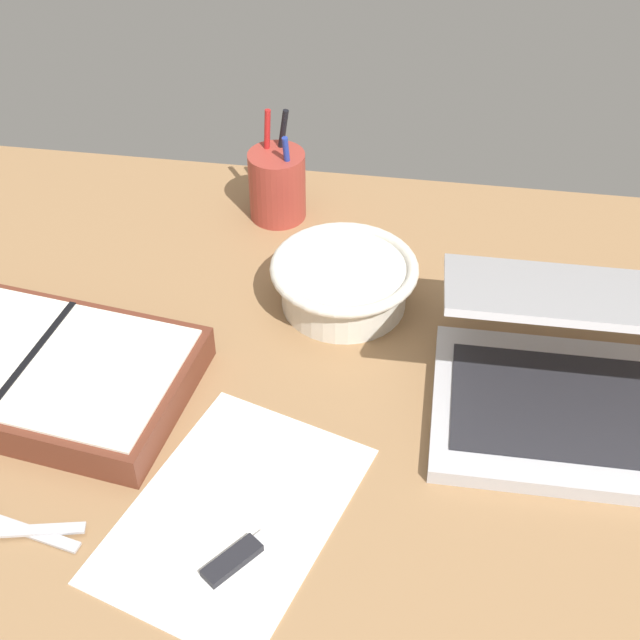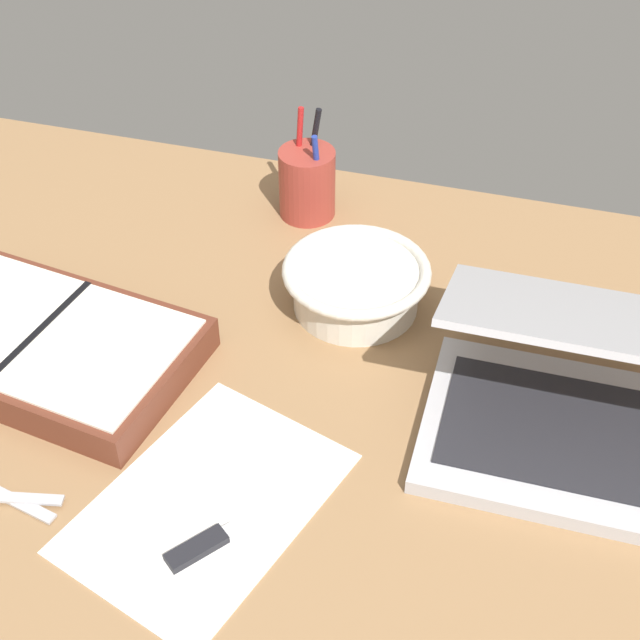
# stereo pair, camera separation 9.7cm
# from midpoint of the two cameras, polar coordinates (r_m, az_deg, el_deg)

# --- Properties ---
(desk_top) EXTENTS (1.40, 1.00, 0.02)m
(desk_top) POSITION_cam_midpoint_polar(r_m,az_deg,el_deg) (0.97, -5.36, -6.91)
(desk_top) COLOR #936D47
(desk_top) RESTS_ON ground
(laptop) EXTENTS (0.33, 0.28, 0.17)m
(laptop) POSITION_cam_midpoint_polar(r_m,az_deg,el_deg) (0.97, 14.35, -3.44)
(laptop) COLOR #B7B7BC
(laptop) RESTS_ON desk_top
(bowl) EXTENTS (0.18, 0.18, 0.06)m
(bowl) POSITION_cam_midpoint_polar(r_m,az_deg,el_deg) (1.08, -1.03, 2.41)
(bowl) COLOR silver
(bowl) RESTS_ON desk_top
(pen_cup) EXTENTS (0.08, 0.08, 0.15)m
(pen_cup) POSITION_cam_midpoint_polar(r_m,az_deg,el_deg) (1.23, -5.04, 8.56)
(pen_cup) COLOR #9E382D
(pen_cup) RESTS_ON desk_top
(planner) EXTENTS (0.37, 0.25, 0.04)m
(planner) POSITION_cam_midpoint_polar(r_m,az_deg,el_deg) (1.05, -20.32, -3.16)
(planner) COLOR brown
(planner) RESTS_ON desk_top
(paper_sheet_front) EXTENTS (0.26, 0.31, 0.00)m
(paper_sheet_front) POSITION_cam_midpoint_polar(r_m,az_deg,el_deg) (0.89, -8.72, -12.28)
(paper_sheet_front) COLOR white
(paper_sheet_front) RESTS_ON desk_top
(usb_drive) EXTENTS (0.06, 0.07, 0.01)m
(usb_drive) POSITION_cam_midpoint_polar(r_m,az_deg,el_deg) (0.86, -8.87, -15.09)
(usb_drive) COLOR black
(usb_drive) RESTS_ON desk_top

